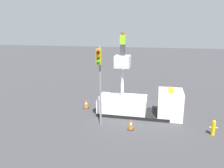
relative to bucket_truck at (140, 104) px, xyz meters
The scene contains 7 objects.
ground_plane 1.05m from the bucket_truck, behind, with size 120.00×120.00×0.00m, color #38383A.
bucket_truck is the anchor object (origin of this frame).
worker 4.79m from the bucket_truck, behind, with size 0.40×0.26×1.75m.
traffic_light_pole 4.65m from the bucket_truck, 134.99° to the right, with size 0.34×0.57×5.49m.
fire_hydrant 5.43m from the bucket_truck, 26.32° to the right, with size 0.48×0.24×1.03m.
traffic_cone_rear 4.65m from the bucket_truck, behind, with size 0.43×0.43×0.77m.
traffic_cone_curbside 2.79m from the bucket_truck, 97.68° to the right, with size 0.39×0.39×0.75m.
Camera 1 is at (1.77, -16.13, 6.66)m, focal length 35.00 mm.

